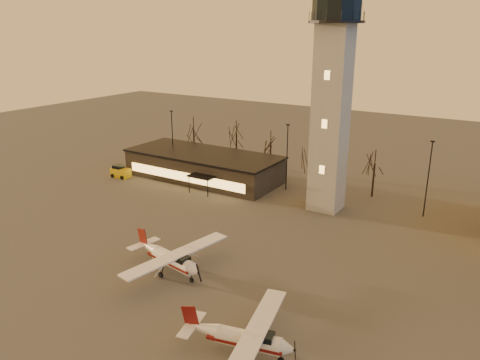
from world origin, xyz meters
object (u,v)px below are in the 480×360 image
Objects in this scene: terminal at (203,166)px; cessna_front at (250,343)px; control_tower at (332,87)px; cessna_rear at (175,263)px; service_cart at (120,173)px.

terminal is 44.18m from cessna_front.
control_tower reaches higher than cessna_rear.
control_tower is 26.24m from terminal.
control_tower is 35.61m from cessna_front.
service_cart is at bearing -150.96° from terminal.
cessna_front is 48.88m from service_cart.
cessna_front is at bearing -77.73° from control_tower.
cessna_rear reaches higher than service_cart.
control_tower reaches higher than cessna_front.
cessna_front is at bearing -49.24° from terminal.
terminal is at bearing 131.34° from cessna_rear.
cessna_rear is (16.14, -26.88, -0.97)m from terminal.
terminal is (-21.99, 1.98, -14.17)m from control_tower.
terminal is at bearing 27.03° from service_cart.
control_tower is 10.07× the size of service_cart.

